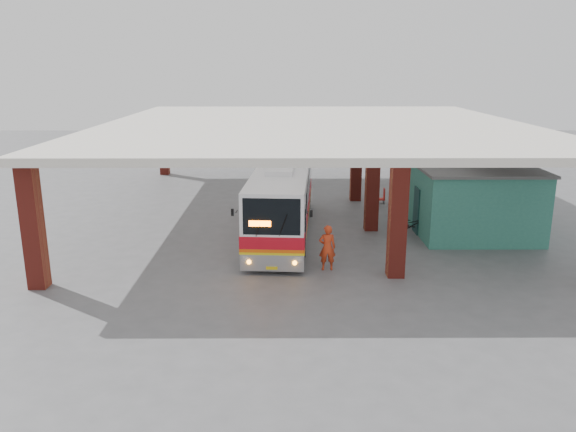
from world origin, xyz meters
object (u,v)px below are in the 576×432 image
(coach_bus, at_px, (283,198))
(pedestrian, at_px, (327,248))
(red_chair, at_px, (382,196))
(motorcycle, at_px, (412,225))

(coach_bus, height_order, pedestrian, coach_bus)
(coach_bus, bearing_deg, red_chair, 49.60)
(coach_bus, relative_size, pedestrian, 6.52)
(coach_bus, xyz_separation_m, pedestrian, (1.68, -4.83, -0.75))
(pedestrian, bearing_deg, motorcycle, -135.22)
(coach_bus, distance_m, red_chair, 8.01)
(motorcycle, bearing_deg, coach_bus, 82.54)
(coach_bus, bearing_deg, pedestrian, -66.96)
(motorcycle, bearing_deg, red_chair, -0.17)
(red_chair, bearing_deg, motorcycle, -84.92)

